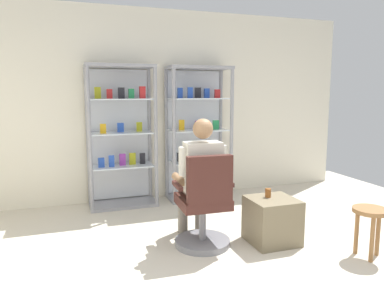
{
  "coord_description": "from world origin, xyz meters",
  "views": [
    {
      "loc": [
        -1.22,
        -2.21,
        1.55
      ],
      "look_at": [
        0.01,
        1.41,
        1.0
      ],
      "focal_mm": 34.22,
      "sensor_mm": 36.0,
      "label": 1
    }
  ],
  "objects_px": {
    "display_cabinet_left": "(121,135)",
    "display_cabinet_right": "(197,132)",
    "tea_glass": "(268,193)",
    "office_chair": "(204,209)",
    "storage_crate": "(272,220)",
    "seated_shopkeeper": "(199,174)",
    "wooden_stool": "(370,219)"
  },
  "relations": [
    {
      "from": "display_cabinet_right",
      "to": "tea_glass",
      "type": "height_order",
      "value": "display_cabinet_right"
    },
    {
      "from": "display_cabinet_left",
      "to": "display_cabinet_right",
      "type": "distance_m",
      "value": 1.1
    },
    {
      "from": "display_cabinet_left",
      "to": "seated_shopkeeper",
      "type": "relative_size",
      "value": 1.47
    },
    {
      "from": "storage_crate",
      "to": "tea_glass",
      "type": "bearing_deg",
      "value": 106.26
    },
    {
      "from": "display_cabinet_left",
      "to": "display_cabinet_right",
      "type": "xyz_separation_m",
      "value": [
        1.1,
        0.0,
        0.0
      ]
    },
    {
      "from": "seated_shopkeeper",
      "to": "wooden_stool",
      "type": "relative_size",
      "value": 2.72
    },
    {
      "from": "office_chair",
      "to": "tea_glass",
      "type": "xyz_separation_m",
      "value": [
        0.69,
        -0.04,
        0.12
      ]
    },
    {
      "from": "seated_shopkeeper",
      "to": "wooden_stool",
      "type": "distance_m",
      "value": 1.66
    },
    {
      "from": "display_cabinet_left",
      "to": "display_cabinet_right",
      "type": "bearing_deg",
      "value": 0.05
    },
    {
      "from": "display_cabinet_left",
      "to": "wooden_stool",
      "type": "xyz_separation_m",
      "value": [
        1.96,
        -2.41,
        -0.59
      ]
    },
    {
      "from": "display_cabinet_left",
      "to": "seated_shopkeeper",
      "type": "height_order",
      "value": "display_cabinet_left"
    },
    {
      "from": "office_chair",
      "to": "display_cabinet_left",
      "type": "bearing_deg",
      "value": 108.43
    },
    {
      "from": "seated_shopkeeper",
      "to": "wooden_stool",
      "type": "bearing_deg",
      "value": -31.94
    },
    {
      "from": "office_chair",
      "to": "tea_glass",
      "type": "bearing_deg",
      "value": -3.66
    },
    {
      "from": "seated_shopkeeper",
      "to": "office_chair",
      "type": "bearing_deg",
      "value": -92.25
    },
    {
      "from": "display_cabinet_left",
      "to": "storage_crate",
      "type": "xyz_separation_m",
      "value": [
        1.28,
        -1.81,
        -0.73
      ]
    },
    {
      "from": "tea_glass",
      "to": "seated_shopkeeper",
      "type": "bearing_deg",
      "value": 163.09
    },
    {
      "from": "display_cabinet_right",
      "to": "seated_shopkeeper",
      "type": "height_order",
      "value": "display_cabinet_right"
    },
    {
      "from": "display_cabinet_right",
      "to": "tea_glass",
      "type": "relative_size",
      "value": 20.85
    },
    {
      "from": "office_chair",
      "to": "storage_crate",
      "type": "xyz_separation_m",
      "value": [
        0.71,
        -0.11,
        -0.16
      ]
    },
    {
      "from": "display_cabinet_left",
      "to": "tea_glass",
      "type": "distance_m",
      "value": 2.2
    },
    {
      "from": "office_chair",
      "to": "seated_shopkeeper",
      "type": "bearing_deg",
      "value": 87.75
    },
    {
      "from": "seated_shopkeeper",
      "to": "storage_crate",
      "type": "height_order",
      "value": "seated_shopkeeper"
    },
    {
      "from": "display_cabinet_left",
      "to": "tea_glass",
      "type": "xyz_separation_m",
      "value": [
        1.26,
        -1.75,
        -0.45
      ]
    },
    {
      "from": "wooden_stool",
      "to": "display_cabinet_left",
      "type": "bearing_deg",
      "value": 129.14
    },
    {
      "from": "office_chair",
      "to": "wooden_stool",
      "type": "height_order",
      "value": "office_chair"
    },
    {
      "from": "display_cabinet_left",
      "to": "tea_glass",
      "type": "relative_size",
      "value": 20.85
    },
    {
      "from": "storage_crate",
      "to": "display_cabinet_left",
      "type": "bearing_deg",
      "value": 125.11
    },
    {
      "from": "display_cabinet_left",
      "to": "seated_shopkeeper",
      "type": "distance_m",
      "value": 1.67
    },
    {
      "from": "office_chair",
      "to": "tea_glass",
      "type": "height_order",
      "value": "office_chair"
    },
    {
      "from": "seated_shopkeeper",
      "to": "display_cabinet_right",
      "type": "bearing_deg",
      "value": 71.21
    },
    {
      "from": "seated_shopkeeper",
      "to": "tea_glass",
      "type": "relative_size",
      "value": 14.15
    }
  ]
}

